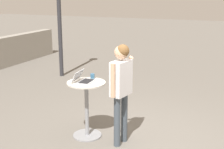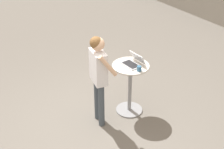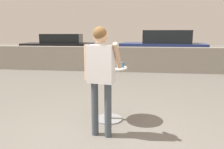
% 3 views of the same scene
% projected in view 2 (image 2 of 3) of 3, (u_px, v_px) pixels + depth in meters
% --- Properties ---
extents(ground_plane, '(50.00, 50.00, 0.00)m').
position_uv_depth(ground_plane, '(92.00, 128.00, 5.60)').
color(ground_plane, slate).
extents(cafe_table, '(0.67, 0.67, 1.00)m').
position_uv_depth(cafe_table, '(130.00, 84.00, 5.75)').
color(cafe_table, gray).
rests_on(cafe_table, ground_plane).
extents(laptop, '(0.37, 0.34, 0.19)m').
position_uv_depth(laptop, '(133.00, 62.00, 5.56)').
color(laptop, '#B7BABF').
rests_on(laptop, cafe_table).
extents(coffee_mug, '(0.11, 0.08, 0.09)m').
position_uv_depth(coffee_mug, '(139.00, 69.00, 5.35)').
color(coffee_mug, '#336084').
rests_on(coffee_mug, cafe_table).
extents(standing_person, '(0.57, 0.34, 1.70)m').
position_uv_depth(standing_person, '(98.00, 70.00, 5.22)').
color(standing_person, '#424C56').
rests_on(standing_person, ground_plane).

